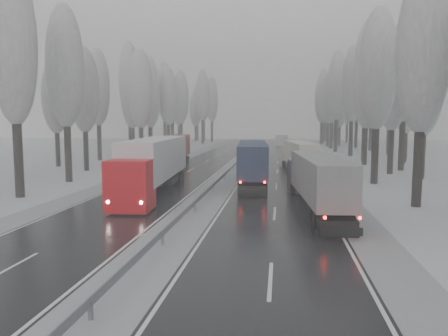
% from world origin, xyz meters
% --- Properties ---
extents(ground, '(260.00, 260.00, 0.00)m').
position_xyz_m(ground, '(0.00, 0.00, 0.00)').
color(ground, silver).
rests_on(ground, ground).
extents(carriageway_right, '(7.50, 200.00, 0.03)m').
position_xyz_m(carriageway_right, '(5.25, 30.00, 0.01)').
color(carriageway_right, black).
rests_on(carriageway_right, ground).
extents(carriageway_left, '(7.50, 200.00, 0.03)m').
position_xyz_m(carriageway_left, '(-5.25, 30.00, 0.01)').
color(carriageway_left, black).
rests_on(carriageway_left, ground).
extents(median_slush, '(3.00, 200.00, 0.04)m').
position_xyz_m(median_slush, '(0.00, 30.00, 0.02)').
color(median_slush, '#A1A4A9').
rests_on(median_slush, ground).
extents(shoulder_right, '(2.40, 200.00, 0.04)m').
position_xyz_m(shoulder_right, '(10.20, 30.00, 0.02)').
color(shoulder_right, '#A1A4A9').
rests_on(shoulder_right, ground).
extents(shoulder_left, '(2.40, 200.00, 0.04)m').
position_xyz_m(shoulder_left, '(-10.20, 30.00, 0.02)').
color(shoulder_left, '#A1A4A9').
rests_on(shoulder_left, ground).
extents(median_guardrail, '(0.12, 200.00, 0.76)m').
position_xyz_m(median_guardrail, '(0.00, 29.99, 0.60)').
color(median_guardrail, slate).
rests_on(median_guardrail, ground).
extents(tree_16, '(3.60, 3.60, 16.53)m').
position_xyz_m(tree_16, '(15.04, 15.67, 10.67)').
color(tree_16, black).
rests_on(tree_16, ground).
extents(tree_18, '(3.60, 3.60, 16.58)m').
position_xyz_m(tree_18, '(14.51, 27.03, 10.70)').
color(tree_18, black).
rests_on(tree_18, ground).
extents(tree_19, '(3.60, 3.60, 14.57)m').
position_xyz_m(tree_19, '(20.02, 31.03, 9.42)').
color(tree_19, black).
rests_on(tree_19, ground).
extents(tree_20, '(3.60, 3.60, 15.71)m').
position_xyz_m(tree_20, '(17.90, 35.17, 10.14)').
color(tree_20, black).
rests_on(tree_20, ground).
extents(tree_21, '(3.60, 3.60, 18.62)m').
position_xyz_m(tree_21, '(20.12, 39.17, 12.00)').
color(tree_21, black).
rests_on(tree_21, ground).
extents(tree_22, '(3.60, 3.60, 15.86)m').
position_xyz_m(tree_22, '(17.02, 45.60, 10.24)').
color(tree_22, black).
rests_on(tree_22, ground).
extents(tree_23, '(3.60, 3.60, 13.55)m').
position_xyz_m(tree_23, '(23.31, 49.60, 8.77)').
color(tree_23, black).
rests_on(tree_23, ground).
extents(tree_24, '(3.60, 3.60, 20.49)m').
position_xyz_m(tree_24, '(17.90, 51.02, 13.19)').
color(tree_24, black).
rests_on(tree_24, ground).
extents(tree_25, '(3.60, 3.60, 19.44)m').
position_xyz_m(tree_25, '(24.81, 55.02, 12.52)').
color(tree_25, black).
rests_on(tree_25, ground).
extents(tree_26, '(3.60, 3.60, 18.78)m').
position_xyz_m(tree_26, '(17.56, 61.27, 12.10)').
color(tree_26, black).
rests_on(tree_26, ground).
extents(tree_27, '(3.60, 3.60, 17.62)m').
position_xyz_m(tree_27, '(24.72, 65.27, 11.36)').
color(tree_27, black).
rests_on(tree_27, ground).
extents(tree_28, '(3.60, 3.60, 19.62)m').
position_xyz_m(tree_28, '(16.34, 71.95, 12.64)').
color(tree_28, black).
rests_on(tree_28, ground).
extents(tree_29, '(3.60, 3.60, 18.11)m').
position_xyz_m(tree_29, '(23.71, 75.95, 11.67)').
color(tree_29, black).
rests_on(tree_29, ground).
extents(tree_30, '(3.60, 3.60, 17.86)m').
position_xyz_m(tree_30, '(16.56, 81.70, 11.52)').
color(tree_30, black).
rests_on(tree_30, ground).
extents(tree_31, '(3.60, 3.60, 18.58)m').
position_xyz_m(tree_31, '(22.48, 85.70, 11.97)').
color(tree_31, black).
rests_on(tree_31, ground).
extents(tree_32, '(3.60, 3.60, 17.33)m').
position_xyz_m(tree_32, '(16.63, 89.21, 11.18)').
color(tree_32, black).
rests_on(tree_32, ground).
extents(tree_33, '(3.60, 3.60, 14.33)m').
position_xyz_m(tree_33, '(19.77, 93.21, 9.26)').
color(tree_33, black).
rests_on(tree_33, ground).
extents(tree_34, '(3.60, 3.60, 17.63)m').
position_xyz_m(tree_34, '(15.73, 96.32, 11.37)').
color(tree_34, black).
rests_on(tree_34, ground).
extents(tree_35, '(3.60, 3.60, 18.25)m').
position_xyz_m(tree_35, '(24.94, 100.32, 11.77)').
color(tree_35, black).
rests_on(tree_35, ground).
extents(tree_36, '(3.60, 3.60, 20.23)m').
position_xyz_m(tree_36, '(17.04, 106.16, 13.02)').
color(tree_36, black).
rests_on(tree_36, ground).
extents(tree_37, '(3.60, 3.60, 16.37)m').
position_xyz_m(tree_37, '(24.02, 110.16, 10.56)').
color(tree_37, black).
rests_on(tree_37, ground).
extents(tree_38, '(3.60, 3.60, 17.97)m').
position_xyz_m(tree_38, '(18.73, 116.73, 11.59)').
color(tree_38, black).
rests_on(tree_38, ground).
extents(tree_39, '(3.60, 3.60, 16.19)m').
position_xyz_m(tree_39, '(21.55, 120.73, 10.45)').
color(tree_39, black).
rests_on(tree_39, ground).
extents(tree_56, '(3.60, 3.60, 18.12)m').
position_xyz_m(tree_56, '(-14.71, 15.70, 11.68)').
color(tree_56, black).
rests_on(tree_56, ground).
extents(tree_58, '(3.60, 3.60, 17.21)m').
position_xyz_m(tree_58, '(-15.13, 24.57, 11.10)').
color(tree_58, black).
rests_on(tree_58, ground).
extents(tree_59, '(3.60, 3.60, 18.41)m').
position_xyz_m(tree_59, '(-22.80, 28.57, 11.87)').
color(tree_59, black).
rests_on(tree_59, ground).
extents(tree_60, '(3.60, 3.60, 14.84)m').
position_xyz_m(tree_60, '(-17.75, 34.20, 9.59)').
color(tree_60, black).
rests_on(tree_60, ground).
extents(tree_61, '(3.60, 3.60, 13.95)m').
position_xyz_m(tree_61, '(-23.52, 38.20, 9.02)').
color(tree_61, black).
rests_on(tree_61, ground).
extents(tree_62, '(3.60, 3.60, 16.04)m').
position_xyz_m(tree_62, '(-13.94, 43.73, 10.36)').
color(tree_62, black).
rests_on(tree_62, ground).
extents(tree_63, '(3.60, 3.60, 16.88)m').
position_xyz_m(tree_63, '(-21.85, 47.73, 10.89)').
color(tree_63, black).
rests_on(tree_63, ground).
extents(tree_64, '(3.60, 3.60, 15.42)m').
position_xyz_m(tree_64, '(-18.26, 52.71, 9.96)').
color(tree_64, black).
rests_on(tree_64, ground).
extents(tree_65, '(3.60, 3.60, 19.48)m').
position_xyz_m(tree_65, '(-20.05, 56.71, 12.55)').
color(tree_65, black).
rests_on(tree_65, ground).
extents(tree_66, '(3.60, 3.60, 15.23)m').
position_xyz_m(tree_66, '(-18.16, 62.35, 9.84)').
color(tree_66, black).
rests_on(tree_66, ground).
extents(tree_67, '(3.60, 3.60, 17.09)m').
position_xyz_m(tree_67, '(-19.54, 66.35, 11.03)').
color(tree_67, black).
rests_on(tree_67, ground).
extents(tree_68, '(3.60, 3.60, 16.65)m').
position_xyz_m(tree_68, '(-16.58, 69.11, 10.75)').
color(tree_68, black).
rests_on(tree_68, ground).
extents(tree_69, '(3.60, 3.60, 19.35)m').
position_xyz_m(tree_69, '(-21.42, 73.11, 12.46)').
color(tree_69, black).
rests_on(tree_69, ground).
extents(tree_70, '(3.60, 3.60, 17.09)m').
position_xyz_m(tree_70, '(-16.33, 79.19, 11.03)').
color(tree_70, black).
rests_on(tree_70, ground).
extents(tree_71, '(3.60, 3.60, 19.61)m').
position_xyz_m(tree_71, '(-21.09, 83.19, 12.63)').
color(tree_71, black).
rests_on(tree_71, ground).
extents(tree_72, '(3.60, 3.60, 15.11)m').
position_xyz_m(tree_72, '(-18.93, 88.54, 9.76)').
color(tree_72, black).
rests_on(tree_72, ground).
extents(tree_73, '(3.60, 3.60, 17.22)m').
position_xyz_m(tree_73, '(-21.82, 92.54, 11.11)').
color(tree_73, black).
rests_on(tree_73, ground).
extents(tree_74, '(3.60, 3.60, 19.68)m').
position_xyz_m(tree_74, '(-15.07, 99.33, 12.67)').
color(tree_74, black).
rests_on(tree_74, ground).
extents(tree_75, '(3.60, 3.60, 18.60)m').
position_xyz_m(tree_75, '(-24.20, 103.33, 11.99)').
color(tree_75, black).
rests_on(tree_75, ground).
extents(tree_76, '(3.60, 3.60, 18.55)m').
position_xyz_m(tree_76, '(-14.05, 108.72, 11.95)').
color(tree_76, black).
rests_on(tree_76, ground).
extents(tree_77, '(3.60, 3.60, 14.32)m').
position_xyz_m(tree_77, '(-19.66, 112.72, 9.26)').
color(tree_77, black).
rests_on(tree_77, ground).
extents(tree_78, '(3.60, 3.60, 19.55)m').
position_xyz_m(tree_78, '(-17.56, 115.31, 12.59)').
color(tree_78, black).
rests_on(tree_78, ground).
extents(tree_79, '(3.60, 3.60, 17.07)m').
position_xyz_m(tree_79, '(-20.33, 119.31, 11.01)').
color(tree_79, black).
rests_on(tree_79, ground).
extents(truck_grey_tarp, '(3.47, 14.50, 3.69)m').
position_xyz_m(truck_grey_tarp, '(7.97, 13.49, 2.15)').
color(truck_grey_tarp, '#454549').
rests_on(truck_grey_tarp, ground).
extents(truck_blue_box, '(3.41, 15.63, 3.98)m').
position_xyz_m(truck_blue_box, '(2.99, 24.82, 2.32)').
color(truck_blue_box, '#1B2345').
rests_on(truck_blue_box, ground).
extents(truck_cream_box, '(4.05, 14.29, 3.63)m').
position_xyz_m(truck_cream_box, '(7.61, 35.03, 2.12)').
color(truck_cream_box, '#B8B6A3').
rests_on(truck_cream_box, ground).
extents(box_truck_distant, '(3.00, 7.50, 2.73)m').
position_xyz_m(box_truck_distant, '(5.90, 90.54, 1.39)').
color(box_truck_distant, silver).
rests_on(box_truck_distant, ground).
extents(truck_red_white, '(3.94, 17.76, 4.52)m').
position_xyz_m(truck_red_white, '(-4.55, 17.93, 2.64)').
color(truck_red_white, red).
rests_on(truck_red_white, ground).
extents(truck_red_red, '(3.53, 15.87, 4.04)m').
position_xyz_m(truck_red_red, '(-8.21, 38.73, 2.36)').
color(truck_red_red, red).
rests_on(truck_red_red, ground).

